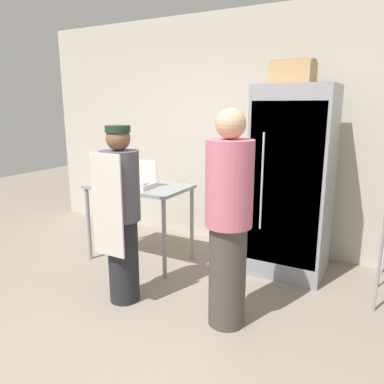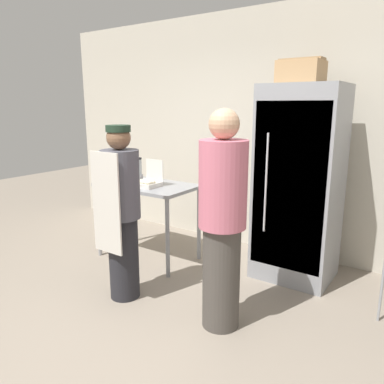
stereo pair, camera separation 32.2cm
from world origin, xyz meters
TOP-DOWN VIEW (x-y plane):
  - ground_plane at (0.00, 0.00)m, footprint 14.00×14.00m
  - back_wall at (0.00, 2.30)m, footprint 6.40×0.12m
  - refrigerator at (0.63, 1.68)m, footprint 0.76×0.67m
  - prep_counter at (-0.96, 1.19)m, footprint 1.12×0.66m
  - donut_box at (-0.85, 1.09)m, footprint 0.24×0.25m
  - blender_pitcher at (-1.10, 1.20)m, footprint 0.11×0.11m
  - cardboard_storage_box at (0.56, 1.74)m, footprint 0.41×0.35m
  - person_baker at (-0.52, 0.35)m, footprint 0.34×0.36m
  - person_customer at (0.46, 0.45)m, footprint 0.37×0.37m

SIDE VIEW (x-z plane):
  - ground_plane at x=0.00m, z-range 0.00..0.00m
  - prep_counter at x=-0.96m, z-range 0.34..1.22m
  - person_baker at x=-0.52m, z-range 0.03..1.63m
  - person_customer at x=0.46m, z-range 0.02..1.76m
  - donut_box at x=-0.85m, z-range 0.79..1.08m
  - refrigerator at x=0.63m, z-range 0.00..1.96m
  - blender_pitcher at x=-1.10m, z-range 0.87..1.16m
  - back_wall at x=0.00m, z-range 0.00..2.86m
  - cardboard_storage_box at x=0.56m, z-range 1.95..2.19m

